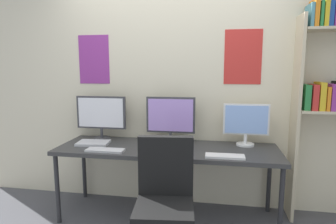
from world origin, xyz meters
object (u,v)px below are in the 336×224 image
object	(u,v)px
monitor_left	(101,115)
keyboard_right	(225,156)
mouse_left_side	(156,153)
keyboard_left	(105,150)
monitor_center	(171,117)
laptop_closed	(93,143)
office_chair	(165,214)
monitor_right	(246,123)
mouse_right_side	(163,152)
desk	(167,152)

from	to	relation	value
monitor_left	keyboard_right	bearing A→B (deg)	-18.34
keyboard_right	mouse_left_side	xyz separation A→B (m)	(-0.62, -0.02, 0.01)
monitor_left	keyboard_left	xyz separation A→B (m)	(0.21, -0.44, -0.26)
monitor_center	keyboard_right	world-z (taller)	monitor_center
laptop_closed	monitor_center	bearing A→B (deg)	10.41
keyboard_right	laptop_closed	bearing A→B (deg)	170.40
keyboard_right	office_chair	bearing A→B (deg)	-135.13
monitor_right	monitor_center	bearing A→B (deg)	179.99
mouse_right_side	laptop_closed	distance (m)	0.81
office_chair	laptop_closed	world-z (taller)	office_chair
laptop_closed	mouse_right_side	bearing A→B (deg)	-20.02
keyboard_left	desk	bearing A→B (deg)	22.33
desk	monitor_right	xyz separation A→B (m)	(0.77, 0.21, 0.29)
laptop_closed	keyboard_left	bearing A→B (deg)	-50.77
keyboard_right	laptop_closed	xyz separation A→B (m)	(-1.34, 0.23, 0.00)
keyboard_right	monitor_center	bearing A→B (deg)	141.70
office_chair	monitor_right	xyz separation A→B (m)	(0.67, 0.90, 0.58)
keyboard_right	laptop_closed	world-z (taller)	laptop_closed
desk	monitor_right	world-z (taller)	monitor_right
desk	mouse_left_side	bearing A→B (deg)	-103.27
mouse_left_side	monitor_right	bearing A→B (deg)	28.88
mouse_left_side	office_chair	bearing A→B (deg)	-70.29
office_chair	monitor_center	distance (m)	1.09
monitor_right	mouse_left_side	distance (m)	0.98
keyboard_right	mouse_right_side	xyz separation A→B (m)	(-0.56, 0.02, 0.01)
monitor_right	keyboard_right	xyz separation A→B (m)	(-0.21, -0.44, -0.23)
office_chair	keyboard_right	world-z (taller)	office_chair
monitor_right	mouse_right_side	bearing A→B (deg)	-151.16
monitor_right	keyboard_right	distance (m)	0.54
monitor_left	monitor_center	size ratio (longest dim) A/B	1.08
monitor_right	laptop_closed	world-z (taller)	monitor_right
laptop_closed	monitor_left	bearing A→B (deg)	83.26
monitor_right	laptop_closed	bearing A→B (deg)	-172.12
desk	mouse_right_side	bearing A→B (deg)	-89.43
mouse_left_side	keyboard_right	bearing A→B (deg)	1.58
monitor_left	laptop_closed	size ratio (longest dim) A/B	1.74
laptop_closed	office_chair	bearing A→B (deg)	-42.89
office_chair	mouse_left_side	distance (m)	0.59
monitor_left	monitor_center	xyz separation A→B (m)	(0.77, 0.00, -0.01)
desk	keyboard_left	size ratio (longest dim) A/B	6.04
desk	monitor_left	distance (m)	0.87
monitor_left	desk	bearing A→B (deg)	-15.33
desk	laptop_closed	world-z (taller)	laptop_closed
desk	laptop_closed	distance (m)	0.78
mouse_left_side	laptop_closed	xyz separation A→B (m)	(-0.72, 0.24, -0.00)
desk	laptop_closed	xyz separation A→B (m)	(-0.78, -0.00, 0.06)
monitor_left	monitor_right	world-z (taller)	monitor_left
desk	keyboard_left	xyz separation A→B (m)	(-0.56, -0.23, 0.06)
keyboard_left	mouse_right_side	xyz separation A→B (m)	(0.56, 0.02, 0.01)
office_chair	mouse_left_side	size ratio (longest dim) A/B	10.31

